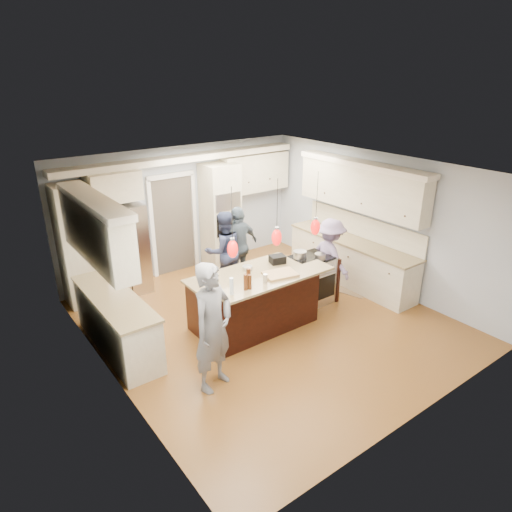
{
  "coord_description": "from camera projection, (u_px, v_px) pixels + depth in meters",
  "views": [
    {
      "loc": [
        -4.35,
        -5.51,
        4.17
      ],
      "look_at": [
        0.0,
        0.35,
        1.15
      ],
      "focal_mm": 32.0,
      "sensor_mm": 36.0,
      "label": 1
    }
  ],
  "objects": [
    {
      "name": "left_cabinets",
      "position": [
        109.0,
        289.0,
        6.92
      ],
      "size": [
        0.64,
        2.3,
        2.51
      ],
      "color": "beige",
      "rests_on": "ground"
    },
    {
      "name": "beer_bottle_a",
      "position": [
        250.0,
        282.0,
        6.74
      ],
      "size": [
        0.06,
        0.06,
        0.23
      ],
      "primitive_type": "cylinder",
      "rotation": [
        0.0,
        0.0,
        0.07
      ],
      "color": "#46200C",
      "rests_on": "kitchen_island"
    },
    {
      "name": "person_far_left",
      "position": [
        224.0,
        251.0,
        9.02
      ],
      "size": [
        0.87,
        0.72,
        1.63
      ],
      "primitive_type": "imported",
      "rotation": [
        0.0,
        0.0,
        3.0
      ],
      "color": "navy",
      "rests_on": "ground"
    },
    {
      "name": "island_range",
      "position": [
        311.0,
        279.0,
        8.65
      ],
      "size": [
        0.82,
        0.71,
        0.92
      ],
      "color": "#B7B7BC",
      "rests_on": "ground"
    },
    {
      "name": "cutting_board",
      "position": [
        280.0,
        274.0,
        7.22
      ],
      "size": [
        0.58,
        0.46,
        0.04
      ],
      "primitive_type": "cube",
      "rotation": [
        0.0,
        0.0,
        -0.21
      ],
      "color": "tan",
      "rests_on": "kitchen_island"
    },
    {
      "name": "pot_large",
      "position": [
        300.0,
        255.0,
        8.37
      ],
      "size": [
        0.24,
        0.24,
        0.14
      ],
      "primitive_type": "cylinder",
      "color": "#B7B7BC",
      "rests_on": "island_range"
    },
    {
      "name": "pendant_lights",
      "position": [
        277.0,
        237.0,
        6.87
      ],
      "size": [
        1.75,
        0.15,
        1.03
      ],
      "color": "black",
      "rests_on": "ground"
    },
    {
      "name": "pot_small",
      "position": [
        320.0,
        256.0,
        8.35
      ],
      "size": [
        0.21,
        0.21,
        0.1
      ],
      "primitive_type": "cylinder",
      "color": "#B7B7BC",
      "rests_on": "island_range"
    },
    {
      "name": "person_bar_end",
      "position": [
        213.0,
        327.0,
        6.13
      ],
      "size": [
        0.79,
        0.65,
        1.87
      ],
      "primitive_type": "imported",
      "rotation": [
        0.0,
        0.0,
        0.34
      ],
      "color": "slate",
      "rests_on": "ground"
    },
    {
      "name": "beer_bottle_c",
      "position": [
        248.0,
        277.0,
        6.87
      ],
      "size": [
        0.08,
        0.08,
        0.27
      ],
      "primitive_type": "cylinder",
      "rotation": [
        0.0,
        0.0,
        -0.22
      ],
      "color": "#46200C",
      "rests_on": "kitchen_island"
    },
    {
      "name": "right_counter_run",
      "position": [
        354.0,
        234.0,
        9.24
      ],
      "size": [
        0.64,
        3.1,
        2.51
      ],
      "color": "beige",
      "rests_on": "ground"
    },
    {
      "name": "oven_column",
      "position": [
        221.0,
        216.0,
        10.03
      ],
      "size": [
        0.72,
        0.69,
        2.3
      ],
      "color": "beige",
      "rests_on": "ground"
    },
    {
      "name": "back_upper_cabinets",
      "position": [
        154.0,
        203.0,
        9.07
      ],
      "size": [
        5.3,
        0.61,
        2.54
      ],
      "color": "beige",
      "rests_on": "ground"
    },
    {
      "name": "floor_rug",
      "position": [
        349.0,
        288.0,
        9.31
      ],
      "size": [
        0.79,
        0.96,
        0.01
      ],
      "primitive_type": "cube",
      "rotation": [
        0.0,
        0.0,
        0.31
      ],
      "color": "#806346",
      "rests_on": "ground"
    },
    {
      "name": "drink_can",
      "position": [
        265.0,
        278.0,
        6.97
      ],
      "size": [
        0.07,
        0.07,
        0.14
      ],
      "primitive_type": "cylinder",
      "rotation": [
        0.0,
        0.0,
        -0.01
      ],
      "color": "#B7B7BC",
      "rests_on": "kitchen_island"
    },
    {
      "name": "water_bottle",
      "position": [
        232.0,
        286.0,
        6.57
      ],
      "size": [
        0.07,
        0.07,
        0.26
      ],
      "primitive_type": "cylinder",
      "rotation": [
        0.0,
        0.0,
        -0.17
      ],
      "color": "silver",
      "rests_on": "kitchen_island"
    },
    {
      "name": "person_range_side",
      "position": [
        330.0,
        258.0,
        8.8
      ],
      "size": [
        0.67,
        1.05,
        1.55
      ],
      "primitive_type": "imported",
      "rotation": [
        0.0,
        0.0,
        1.47
      ],
      "color": "#8F7AA5",
      "rests_on": "ground"
    },
    {
      "name": "ground_plane",
      "position": [
        268.0,
        322.0,
        8.07
      ],
      "size": [
        6.0,
        6.0,
        0.0
      ],
      "primitive_type": "plane",
      "color": "#A0642B",
      "rests_on": "ground"
    },
    {
      "name": "beer_bottle_b",
      "position": [
        246.0,
        282.0,
        6.71
      ],
      "size": [
        0.08,
        0.08,
        0.25
      ],
      "primitive_type": "cylinder",
      "rotation": [
        0.0,
        0.0,
        0.26
      ],
      "color": "#46200C",
      "rests_on": "kitchen_island"
    },
    {
      "name": "kitchen_island",
      "position": [
        254.0,
        300.0,
        7.81
      ],
      "size": [
        2.1,
        1.46,
        1.12
      ],
      "color": "black",
      "rests_on": "ground"
    },
    {
      "name": "room_shell",
      "position": [
        269.0,
        225.0,
        7.38
      ],
      "size": [
        5.54,
        6.04,
        2.72
      ],
      "color": "#B2BCC6",
      "rests_on": "ground"
    },
    {
      "name": "refrigerator",
      "position": [
        122.0,
        250.0,
        8.84
      ],
      "size": [
        0.9,
        0.7,
        1.8
      ],
      "primitive_type": "cube",
      "color": "#B7B7BC",
      "rests_on": "ground"
    },
    {
      "name": "person_far_right",
      "position": [
        239.0,
        246.0,
        9.22
      ],
      "size": [
        1.03,
        0.57,
        1.65
      ],
      "primitive_type": "imported",
      "rotation": [
        0.0,
        0.0,
        3.33
      ],
      "color": "#4D5F6D",
      "rests_on": "ground"
    }
  ]
}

